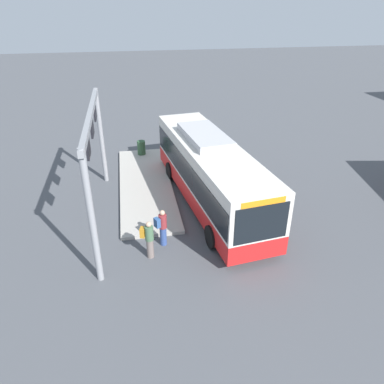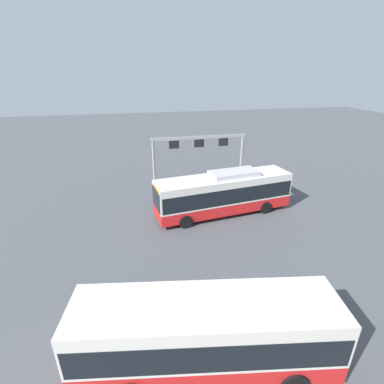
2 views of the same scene
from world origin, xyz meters
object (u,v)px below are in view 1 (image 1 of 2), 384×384
(bus_main, at_px, (210,170))
(person_waiting_near, at_px, (162,227))
(trash_bin, at_px, (141,148))
(person_boarding, at_px, (149,239))

(bus_main, height_order, person_waiting_near, bus_main)
(bus_main, relative_size, trash_bin, 12.23)
(trash_bin, bearing_deg, person_boarding, -1.64)
(bus_main, distance_m, person_waiting_near, 4.29)
(bus_main, bearing_deg, person_waiting_near, -47.86)
(bus_main, height_order, person_boarding, bus_main)
(bus_main, xyz_separation_m, person_waiting_near, (3.19, -2.72, -0.92))
(person_boarding, bearing_deg, person_waiting_near, 66.10)
(person_waiting_near, xyz_separation_m, trash_bin, (-9.85, -0.31, -0.28))
(person_boarding, bearing_deg, bus_main, 65.73)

